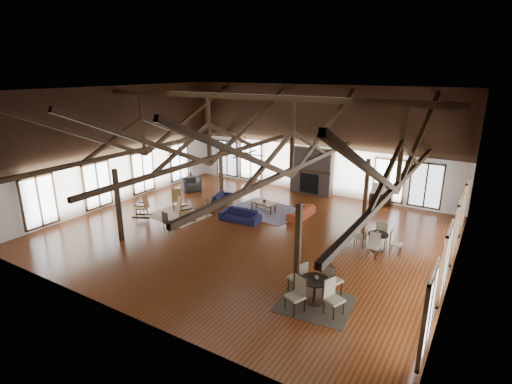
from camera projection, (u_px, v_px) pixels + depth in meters
The scene contains 31 objects.
floor at pixel (249, 232), 17.40m from camera, with size 16.00×16.00×0.00m, color brown.
ceiling at pixel (248, 90), 15.61m from camera, with size 16.00×14.00×0.02m, color black.
wall_back at pixel (315, 140), 22.21m from camera, with size 16.00×0.02×6.00m, color white.
wall_front at pixel (110, 216), 10.80m from camera, with size 16.00×0.02×6.00m, color white.
wall_left at pixel (117, 146), 20.48m from camera, with size 0.02×14.00×6.00m, color white.
wall_right at pixel (463, 196), 12.53m from camera, with size 0.02×14.00×6.00m, color white.
roof_truss at pixel (248, 140), 16.20m from camera, with size 15.60×14.07×3.14m.
post_grid at pixel (248, 199), 16.94m from camera, with size 8.16×7.16×3.05m.
fireplace at pixel (312, 171), 22.45m from camera, with size 2.50×0.69×2.60m.
ceiling_fan at pixel (245, 153), 15.22m from camera, with size 1.60×1.60×0.75m.
sofa_navy_front at pixel (240, 215), 18.54m from camera, with size 1.92×0.75×0.56m, color #141437.
sofa_navy_left at pixel (222, 198), 21.15m from camera, with size 0.65×1.65×0.48m, color black.
sofa_orange at pixel (301, 212), 19.05m from camera, with size 0.70×1.80×0.53m, color #98381D.
coffee_table at pixel (264, 203), 19.72m from camera, with size 1.43×0.99×0.50m.
vase at pixel (264, 200), 19.74m from camera, with size 0.16×0.16×0.17m, color #B2B2B2.
armchair at pixel (191, 185), 23.22m from camera, with size 1.08×0.94×0.70m, color #323235.
side_table_lamp at pixel (191, 179), 24.01m from camera, with size 0.46×0.46×1.17m.
rocking_chair_a at pixel (177, 199), 20.09m from camera, with size 0.91×0.91×1.09m.
rocking_chair_b at pixel (182, 210), 18.41m from camera, with size 0.92×1.06×1.21m.
rocking_chair_c at pixel (144, 206), 19.08m from camera, with size 0.98×0.78×1.12m.
side_chair_a at pixel (208, 206), 19.06m from camera, with size 0.55×0.55×0.92m.
side_chair_b at pixel (167, 220), 17.26m from camera, with size 0.46×0.46×0.93m.
cafe_table_near at pixel (315, 286), 12.01m from camera, with size 2.10×2.10×1.09m.
cafe_table_far at pixel (378, 239), 15.52m from camera, with size 1.82×1.82×0.95m.
cup_near at pixel (316, 278), 11.94m from camera, with size 0.12×0.12×0.10m, color #B2B2B2.
cup_far at pixel (378, 233), 15.40m from camera, with size 0.14×0.14×0.11m, color #B2B2B2.
tv_console at pixel (381, 199), 20.86m from camera, with size 1.14×0.43×0.57m, color black.
television at pixel (382, 188), 20.68m from camera, with size 1.03×0.14×0.59m, color #B2B2B2.
rug_tan at pixel (178, 215), 19.37m from camera, with size 2.67×2.10×0.01m, color #C9AB8B.
rug_navy at pixel (266, 211), 19.99m from camera, with size 3.51×2.63×0.01m, color #191947.
rug_dark at pixel (316, 304), 12.08m from camera, with size 2.14×1.94×0.01m, color black.
Camera 1 is at (8.65, -13.58, 6.83)m, focal length 28.00 mm.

